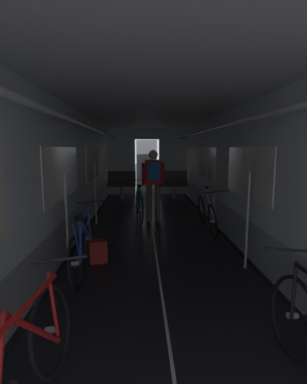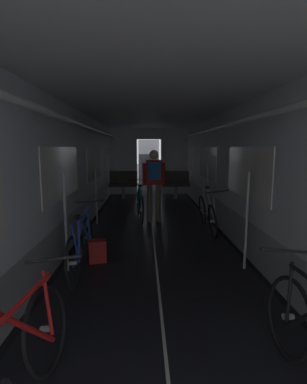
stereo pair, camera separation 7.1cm
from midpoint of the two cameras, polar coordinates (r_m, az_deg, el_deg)
The scene contains 9 objects.
train_car_shell at distance 5.45m, azimuth 0.39°, elevation 8.30°, with size 3.14×12.34×2.57m.
bench_seat_far_left at distance 10.01m, azimuth -5.77°, elevation 1.94°, with size 0.98×0.51×0.95m.
bench_seat_far_right at distance 10.05m, azimuth 4.53°, elevation 1.98°, with size 0.98×0.51×0.95m.
bicycle_red at distance 2.23m, azimuth -25.60°, elevation -29.66°, with size 0.52×1.69×0.96m.
bicycle_silver at distance 6.21m, azimuth 10.88°, elevation -4.07°, with size 0.44×1.69×0.95m.
bicycle_blue at distance 4.22m, azimuth -13.49°, elevation -10.24°, with size 0.44×1.69×0.95m.
person_cyclist_aisle at distance 6.71m, azimuth 0.39°, elevation 2.52°, with size 0.53×0.38×1.69m.
bicycle_teal_in_aisle at distance 7.06m, azimuth -2.38°, elevation -2.36°, with size 0.44×1.69×0.94m.
backpack_on_floor at distance 4.61m, azimuth -10.54°, elevation -11.32°, with size 0.26×0.20×0.34m, color maroon.
Camera 2 is at (-0.17, -1.85, 1.73)m, focal length 27.12 mm.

